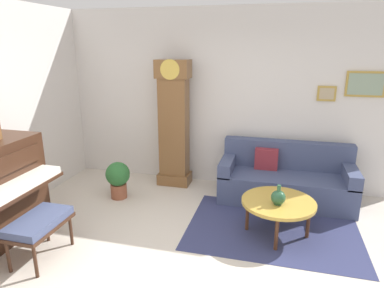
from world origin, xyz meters
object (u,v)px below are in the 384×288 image
at_px(piano_bench, 39,224).
at_px(grandfather_clock, 174,127).
at_px(green_jug, 278,197).
at_px(potted_plant, 118,178).
at_px(coffee_table, 278,203).
at_px(couch, 285,179).

xyz_separation_m(piano_bench, grandfather_clock, (0.77, 2.35, 0.56)).
xyz_separation_m(green_jug, potted_plant, (-2.33, 0.55, -0.21)).
xyz_separation_m(piano_bench, coffee_table, (2.45, 1.15, 0.00)).
bearing_deg(grandfather_clock, potted_plant, -131.19).
distance_m(piano_bench, green_jug, 2.66).
xyz_separation_m(coffee_table, green_jug, (-0.01, -0.10, 0.12)).
bearing_deg(couch, grandfather_clock, 174.78).
relative_size(piano_bench, green_jug, 2.92).
xyz_separation_m(couch, potted_plant, (-2.43, -0.58, 0.01)).
bearing_deg(green_jug, grandfather_clock, 142.33).
bearing_deg(coffee_table, green_jug, -94.45).
distance_m(piano_bench, potted_plant, 1.61).
bearing_deg(coffee_table, piano_bench, -154.95).
bearing_deg(grandfather_clock, piano_bench, -108.11).
relative_size(couch, green_jug, 7.92).
distance_m(grandfather_clock, potted_plant, 1.18).
bearing_deg(potted_plant, grandfather_clock, 48.81).
bearing_deg(couch, coffee_table, -94.91).
height_order(grandfather_clock, couch, grandfather_clock).
distance_m(grandfather_clock, green_jug, 2.16).
relative_size(couch, potted_plant, 3.39).
bearing_deg(couch, green_jug, -94.87).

